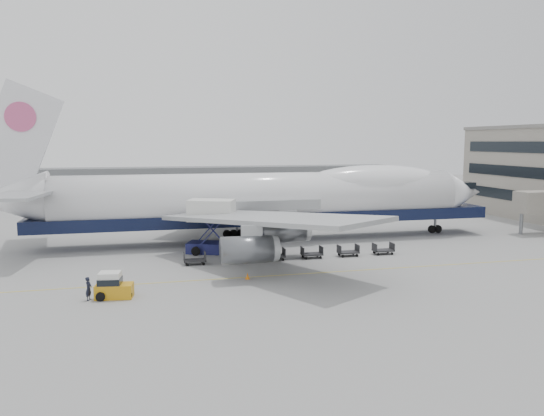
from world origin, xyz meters
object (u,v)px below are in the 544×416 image
object	(u,v)px
catering_truck	(212,223)
baggage_tug	(113,286)
airliner	(268,198)
ground_worker	(89,289)

from	to	relation	value
catering_truck	baggage_tug	xyz separation A→B (m)	(-10.36, -15.98, -2.49)
airliner	baggage_tug	xyz separation A→B (m)	(-18.54, -21.88, -4.65)
baggage_tug	ground_worker	distance (m)	1.88
baggage_tug	airliner	bearing A→B (deg)	58.19
airliner	ground_worker	xyz separation A→B (m)	(-20.41, -22.10, -4.66)
ground_worker	catering_truck	bearing A→B (deg)	-18.58
baggage_tug	ground_worker	bearing A→B (deg)	-164.87
baggage_tug	ground_worker	world-z (taller)	baggage_tug
airliner	catering_truck	bearing A→B (deg)	-144.21
catering_truck	baggage_tug	world-z (taller)	catering_truck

